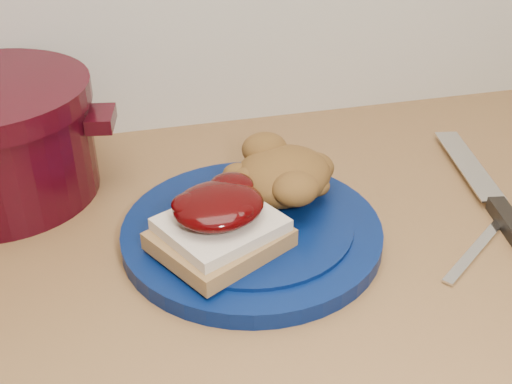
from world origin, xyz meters
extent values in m
cylinder|color=#041444|center=(0.01, 1.49, 0.91)|extent=(0.38, 0.38, 0.02)
cube|color=olive|center=(-0.04, 1.45, 0.93)|extent=(0.16, 0.16, 0.02)
cube|color=beige|center=(-0.04, 1.46, 0.95)|extent=(0.15, 0.14, 0.01)
ellipsoid|color=black|center=(-0.04, 1.46, 0.97)|extent=(0.12, 0.12, 0.03)
ellipsoid|color=brown|center=(0.05, 1.53, 0.95)|extent=(0.15, 0.14, 0.06)
cube|color=silver|center=(0.32, 1.57, 0.91)|extent=(0.07, 0.19, 0.00)
cube|color=silver|center=(0.24, 1.41, 0.90)|extent=(0.13, 0.10, 0.00)
cube|color=black|center=(-0.14, 1.65, 1.00)|extent=(0.04, 0.06, 0.02)
camera|label=1|loc=(-0.14, 0.92, 1.33)|focal=45.00mm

